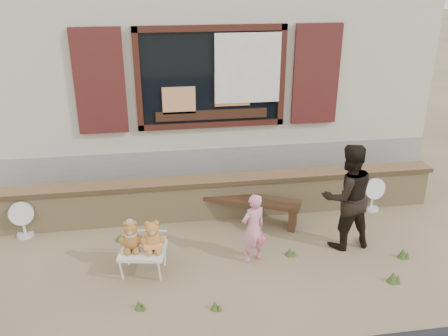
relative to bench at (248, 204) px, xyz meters
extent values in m
plane|color=brown|center=(-0.40, -0.72, -0.30)|extent=(80.00, 80.00, 0.00)
cube|color=#BAB197|center=(-0.40, 3.78, 2.10)|extent=(8.00, 5.00, 3.20)
cube|color=gray|center=(-0.40, 3.78, 0.10)|extent=(8.04, 5.04, 0.80)
cube|color=black|center=(-0.40, 1.25, 1.75)|extent=(2.30, 0.04, 1.50)
cube|color=#371610|center=(-0.40, 1.23, 2.55)|extent=(2.50, 0.08, 0.10)
cube|color=#371610|center=(-0.40, 1.23, 0.95)|extent=(2.50, 0.08, 0.10)
cube|color=#371610|center=(-1.60, 1.23, 1.75)|extent=(0.10, 0.08, 1.70)
cube|color=#371610|center=(0.80, 1.23, 1.75)|extent=(0.10, 0.08, 1.70)
cube|color=#3A0F16|center=(-2.20, 1.22, 1.75)|extent=(0.80, 0.07, 1.70)
cube|color=#3A0F16|center=(1.40, 1.22, 1.75)|extent=(0.80, 0.07, 1.70)
cube|color=beige|center=(0.20, 1.18, 1.90)|extent=(1.10, 0.02, 1.15)
cube|color=black|center=(-0.40, 1.22, 1.13)|extent=(1.90, 0.06, 0.16)
cube|color=tan|center=(-0.95, 1.22, 1.40)|extent=(0.55, 0.06, 0.45)
cube|color=#E08447|center=(-0.05, 1.22, 1.55)|extent=(0.60, 0.06, 0.55)
cube|color=tan|center=(-0.40, 0.28, 0.00)|extent=(7.00, 0.30, 0.60)
cube|color=brown|center=(-0.40, 0.28, 0.33)|extent=(7.10, 0.36, 0.07)
cube|color=#321F11|center=(0.00, 0.00, 0.08)|extent=(1.62, 1.00, 0.06)
cube|color=#321F11|center=(-0.64, 0.30, -0.13)|extent=(0.22, 0.32, 0.34)
cube|color=#321F11|center=(0.64, -0.30, -0.13)|extent=(0.22, 0.32, 0.34)
cube|color=beige|center=(-1.63, -1.13, 0.03)|extent=(0.66, 0.61, 0.04)
cylinder|color=silver|center=(-1.91, -1.30, -0.15)|extent=(0.03, 0.03, 0.31)
cylinder|color=silver|center=(-1.43, -1.39, -0.15)|extent=(0.03, 0.03, 0.31)
cylinder|color=silver|center=(-1.83, -0.86, -0.15)|extent=(0.03, 0.03, 0.31)
cylinder|color=silver|center=(-1.35, -0.96, -0.15)|extent=(0.03, 0.03, 0.31)
imported|color=pink|center=(-0.16, -1.07, 0.20)|extent=(0.43, 0.37, 1.01)
imported|color=black|center=(1.22, -0.88, 0.47)|extent=(0.81, 0.66, 1.56)
cylinder|color=silver|center=(-3.40, 0.08, -0.28)|extent=(0.24, 0.24, 0.04)
cylinder|color=silver|center=(-3.40, 0.08, -0.13)|extent=(0.04, 0.04, 0.31)
cylinder|color=silver|center=(-3.40, 0.08, 0.09)|extent=(0.37, 0.17, 0.36)
cylinder|color=silver|center=(2.12, 0.08, -0.28)|extent=(0.24, 0.24, 0.04)
cylinder|color=silver|center=(2.12, 0.08, -0.13)|extent=(0.04, 0.04, 0.31)
cylinder|color=silver|center=(2.12, 0.08, 0.09)|extent=(0.37, 0.16, 0.36)
cone|color=#384D1F|center=(0.39, -1.03, -0.25)|extent=(0.14, 0.14, 0.11)
cone|color=#384D1F|center=(-1.98, -0.26, -0.25)|extent=(0.16, 0.16, 0.10)
cone|color=#384D1F|center=(1.52, -1.84, -0.23)|extent=(0.15, 0.15, 0.15)
cone|color=#384D1F|center=(-0.81, -2.01, -0.24)|extent=(0.10, 0.10, 0.12)
cone|color=#384D1F|center=(1.92, -1.34, -0.23)|extent=(0.13, 0.13, 0.15)
cone|color=#384D1F|center=(-1.69, -1.87, -0.23)|extent=(0.11, 0.11, 0.14)
camera|label=1|loc=(-1.40, -6.48, 3.41)|focal=38.00mm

